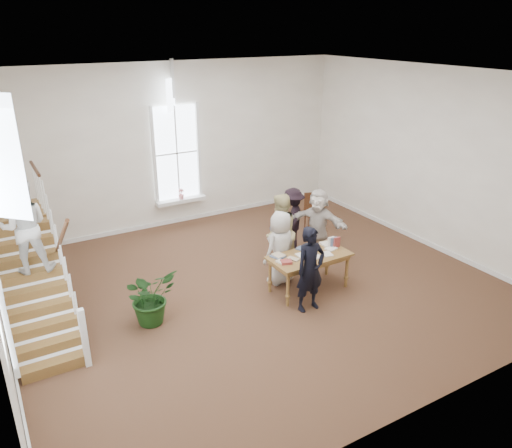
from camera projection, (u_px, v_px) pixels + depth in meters
ground at (257, 286)px, 11.03m from camera, size 10.00×10.00×0.00m
room_shell at (181, 209)px, 14.41m from camera, size 10.49×10.00×10.00m
staircase at (29, 248)px, 9.01m from camera, size 1.10×4.10×2.92m
library_table at (309, 259)px, 10.63m from camera, size 1.77×0.91×0.88m
police_officer at (310, 269)px, 9.84m from camera, size 0.66×0.44×1.77m
elderly_woman at (280, 248)px, 10.91m from camera, size 0.91×0.70×1.67m
person_yellow at (280, 233)px, 11.42m from camera, size 1.11×1.01×1.87m
woman_cluster_a at (282, 233)px, 12.01m from camera, size 0.49×0.88×1.42m
woman_cluster_b at (292, 219)px, 12.61m from camera, size 1.12×1.18×1.61m
woman_cluster_c at (318, 223)px, 12.21m from camera, size 1.30×1.60×1.71m
floor_plant at (150, 297)px, 9.52m from camera, size 1.20×1.11×1.10m
side_chair at (313, 209)px, 13.88m from camera, size 0.57×0.57×1.05m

